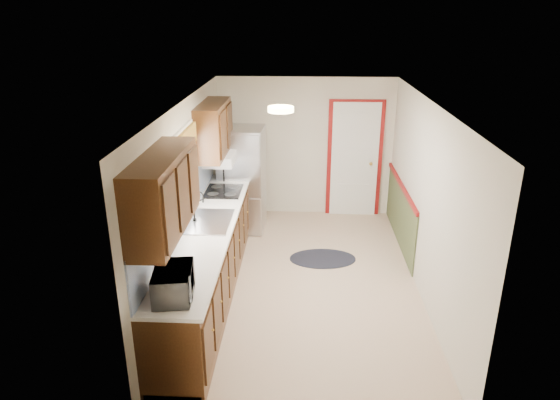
# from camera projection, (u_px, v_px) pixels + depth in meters

# --- Properties ---
(room_shell) EXTENTS (3.20, 5.20, 2.52)m
(room_shell) POSITION_uv_depth(u_px,v_px,m) (305.00, 198.00, 6.28)
(room_shell) COLOR tan
(room_shell) RESTS_ON ground
(kitchen_run) EXTENTS (0.63, 4.00, 2.20)m
(kitchen_run) POSITION_uv_depth(u_px,v_px,m) (205.00, 234.00, 6.20)
(kitchen_run) COLOR #391E0D
(kitchen_run) RESTS_ON ground
(back_wall_trim) EXTENTS (1.12, 2.30, 2.08)m
(back_wall_trim) POSITION_uv_depth(u_px,v_px,m) (364.00, 171.00, 8.41)
(back_wall_trim) COLOR maroon
(back_wall_trim) RESTS_ON ground
(ceiling_fixture) EXTENTS (0.30, 0.30, 0.06)m
(ceiling_fixture) POSITION_uv_depth(u_px,v_px,m) (281.00, 109.00, 5.69)
(ceiling_fixture) COLOR #FFD88C
(ceiling_fixture) RESTS_ON room_shell
(microwave) EXTENTS (0.35, 0.54, 0.34)m
(microwave) POSITION_uv_depth(u_px,v_px,m) (173.00, 280.00, 4.55)
(microwave) COLOR white
(microwave) RESTS_ON kitchen_run
(refrigerator) EXTENTS (0.74, 0.73, 1.70)m
(refrigerator) POSITION_uv_depth(u_px,v_px,m) (242.00, 179.00, 8.09)
(refrigerator) COLOR #B7B7BC
(refrigerator) RESTS_ON ground
(rug) EXTENTS (1.00, 0.68, 0.01)m
(rug) POSITION_uv_depth(u_px,v_px,m) (323.00, 259.00, 7.32)
(rug) COLOR black
(rug) RESTS_ON ground
(cooktop) EXTENTS (0.52, 0.62, 0.02)m
(cooktop) POSITION_uv_depth(u_px,v_px,m) (223.00, 191.00, 7.27)
(cooktop) COLOR black
(cooktop) RESTS_ON kitchen_run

